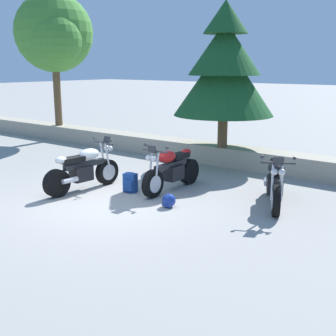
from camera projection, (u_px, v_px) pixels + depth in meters
ground_plane at (105, 203)px, 9.26m from camera, size 120.00×120.00×0.00m
stone_wall at (222, 155)px, 12.90m from camera, size 36.00×0.80×0.55m
motorcycle_white_near_left at (84, 170)px, 10.13m from camera, size 0.67×2.07×1.18m
motorcycle_red_centre at (171, 170)px, 10.10m from camera, size 0.67×2.06×1.18m
motorcycle_black_far_right at (275, 182)px, 9.03m from camera, size 1.13×1.91×1.18m
rider_backpack at (130, 182)px, 10.01m from camera, size 0.33×0.30×0.47m
rider_helmet at (169, 201)px, 8.97m from camera, size 0.28×0.28×0.28m
leafy_tree_far_left at (54, 35)px, 16.25m from camera, size 3.06×2.91×4.94m
pine_tree_mid_left at (224, 68)px, 12.06m from camera, size 2.80×2.80×4.02m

